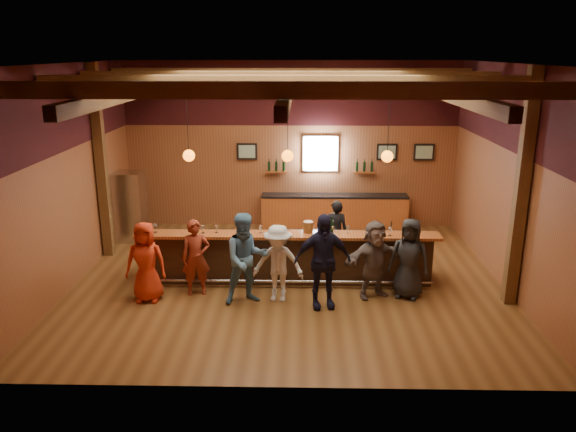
{
  "coord_description": "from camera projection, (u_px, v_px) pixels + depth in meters",
  "views": [
    {
      "loc": [
        0.26,
        -11.17,
        4.75
      ],
      "look_at": [
        0.0,
        0.3,
        1.35
      ],
      "focal_mm": 35.0,
      "sensor_mm": 36.0,
      "label": 1
    }
  ],
  "objects": [
    {
      "name": "bartender",
      "position": [
        336.0,
        232.0,
        12.86
      ],
      "size": [
        0.55,
        0.36,
        1.49
      ],
      "primitive_type": "imported",
      "rotation": [
        0.0,
        0.0,
        3.13
      ],
      "color": "black",
      "rests_on": "ground"
    },
    {
      "name": "glass_b",
      "position": [
        203.0,
        227.0,
        11.58
      ],
      "size": [
        0.08,
        0.08,
        0.18
      ],
      "color": "silver",
      "rests_on": "bar_counter"
    },
    {
      "name": "wine_shelves",
      "position": [
        320.0,
        169.0,
        15.3
      ],
      "size": [
        3.0,
        0.18,
        0.3
      ],
      "color": "#92411A",
      "rests_on": "room"
    },
    {
      "name": "back_bar_cabinet",
      "position": [
        334.0,
        211.0,
        15.46
      ],
      "size": [
        4.0,
        0.52,
        0.95
      ],
      "color": "#92411A",
      "rests_on": "ground"
    },
    {
      "name": "customer_dark",
      "position": [
        409.0,
        258.0,
        11.04
      ],
      "size": [
        0.92,
        0.75,
        1.62
      ],
      "primitive_type": "imported",
      "rotation": [
        0.0,
        0.0,
        -0.34
      ],
      "color": "black",
      "rests_on": "ground"
    },
    {
      "name": "glass_g",
      "position": [
        348.0,
        228.0,
        11.58
      ],
      "size": [
        0.07,
        0.07,
        0.17
      ],
      "color": "silver",
      "rests_on": "bar_counter"
    },
    {
      "name": "glass_h",
      "position": [
        390.0,
        229.0,
        11.42
      ],
      "size": [
        0.08,
        0.08,
        0.19
      ],
      "color": "silver",
      "rests_on": "bar_counter"
    },
    {
      "name": "framed_pictures",
      "position": [
        352.0,
        152.0,
        15.2
      ],
      "size": [
        5.35,
        0.05,
        0.45
      ],
      "color": "black",
      "rests_on": "room"
    },
    {
      "name": "pendant_lights",
      "position": [
        288.0,
        156.0,
        11.29
      ],
      "size": [
        4.24,
        0.24,
        1.37
      ],
      "color": "black",
      "rests_on": "room"
    },
    {
      "name": "bar_counter",
      "position": [
        289.0,
        255.0,
        12.05
      ],
      "size": [
        6.3,
        1.07,
        1.11
      ],
      "color": "black",
      "rests_on": "ground"
    },
    {
      "name": "glass_e",
      "position": [
        261.0,
        227.0,
        11.57
      ],
      "size": [
        0.08,
        0.08,
        0.18
      ],
      "color": "silver",
      "rests_on": "bar_counter"
    },
    {
      "name": "bottle_b",
      "position": [
        332.0,
        226.0,
        11.62
      ],
      "size": [
        0.07,
        0.07,
        0.34
      ],
      "color": "black",
      "rests_on": "bar_counter"
    },
    {
      "name": "ice_bucket",
      "position": [
        308.0,
        227.0,
        11.64
      ],
      "size": [
        0.21,
        0.21,
        0.23
      ],
      "primitive_type": "cylinder",
      "color": "brown",
      "rests_on": "bar_counter"
    },
    {
      "name": "glass_f",
      "position": [
        333.0,
        228.0,
        11.52
      ],
      "size": [
        0.08,
        0.08,
        0.18
      ],
      "color": "silver",
      "rests_on": "bar_counter"
    },
    {
      "name": "glass_a",
      "position": [
        155.0,
        226.0,
        11.61
      ],
      "size": [
        0.09,
        0.09,
        0.2
      ],
      "color": "silver",
      "rests_on": "bar_counter"
    },
    {
      "name": "bottle_a",
      "position": [
        321.0,
        227.0,
        11.58
      ],
      "size": [
        0.07,
        0.07,
        0.34
      ],
      "color": "black",
      "rests_on": "bar_counter"
    },
    {
      "name": "customer_redvest",
      "position": [
        196.0,
        258.0,
        11.18
      ],
      "size": [
        0.62,
        0.47,
        1.55
      ],
      "primitive_type": "imported",
      "rotation": [
        0.0,
        0.0,
        0.19
      ],
      "color": "maroon",
      "rests_on": "ground"
    },
    {
      "name": "customer_white",
      "position": [
        278.0,
        263.0,
        10.89
      ],
      "size": [
        1.07,
        0.71,
        1.55
      ],
      "primitive_type": "imported",
      "rotation": [
        0.0,
        0.0,
        -0.14
      ],
      "color": "silver",
      "rests_on": "ground"
    },
    {
      "name": "customer_denim",
      "position": [
        246.0,
        259.0,
        10.77
      ],
      "size": [
        1.05,
        0.92,
        1.81
      ],
      "primitive_type": "imported",
      "rotation": [
        0.0,
        0.0,
        0.32
      ],
      "color": "#5384A7",
      "rests_on": "ground"
    },
    {
      "name": "customer_navy",
      "position": [
        322.0,
        261.0,
        10.57
      ],
      "size": [
        1.15,
        0.62,
        1.86
      ],
      "primitive_type": "imported",
      "rotation": [
        0.0,
        0.0,
        0.16
      ],
      "color": "black",
      "rests_on": "ground"
    },
    {
      "name": "stainless_fridge",
      "position": [
        130.0,
        206.0,
        14.38
      ],
      "size": [
        0.7,
        0.7,
        1.8
      ],
      "primitive_type": "cube",
      "color": "silver",
      "rests_on": "ground"
    },
    {
      "name": "customer_brown",
      "position": [
        374.0,
        259.0,
        11.05
      ],
      "size": [
        1.53,
        1.03,
        1.58
      ],
      "primitive_type": "imported",
      "rotation": [
        0.0,
        0.0,
        0.43
      ],
      "color": "#655751",
      "rests_on": "ground"
    },
    {
      "name": "customer_orange",
      "position": [
        146.0,
        262.0,
        10.89
      ],
      "size": [
        0.79,
        0.52,
        1.6
      ],
      "primitive_type": "imported",
      "rotation": [
        0.0,
        0.0,
        0.01
      ],
      "color": "red",
      "rests_on": "ground"
    },
    {
      "name": "glass_c",
      "position": [
        216.0,
        227.0,
        11.61
      ],
      "size": [
        0.07,
        0.07,
        0.16
      ],
      "color": "silver",
      "rests_on": "bar_counter"
    },
    {
      "name": "room",
      "position": [
        288.0,
        130.0,
        11.2
      ],
      "size": [
        9.04,
        9.0,
        4.52
      ],
      "color": "brown",
      "rests_on": "ground"
    },
    {
      "name": "glass_d",
      "position": [
        240.0,
        229.0,
        11.49
      ],
      "size": [
        0.08,
        0.08,
        0.17
      ],
      "color": "silver",
      "rests_on": "bar_counter"
    },
    {
      "name": "window",
      "position": [
        320.0,
        153.0,
        15.24
      ],
      "size": [
        0.95,
        0.09,
        0.95
      ],
      "color": "silver",
      "rests_on": "room"
    }
  ]
}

